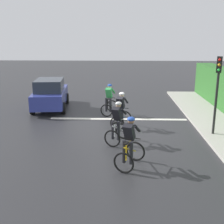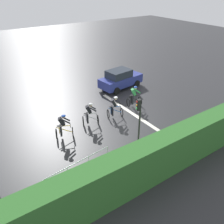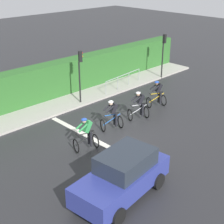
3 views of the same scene
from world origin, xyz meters
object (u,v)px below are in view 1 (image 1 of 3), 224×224
object	(u,v)px
cyclist_second	(117,124)
cyclist_fourth	(109,100)
traffic_light_near_crossing	(217,84)
car_navy	(50,94)
cyclist_mid	(121,111)
cyclist_lead	(130,144)

from	to	relation	value
cyclist_second	cyclist_fourth	size ratio (longest dim) A/B	1.00
cyclist_second	traffic_light_near_crossing	bearing A→B (deg)	-167.47
cyclist_fourth	car_navy	world-z (taller)	car_navy
cyclist_second	cyclist_mid	xyz separation A→B (m)	(-0.12, -1.97, 0.00)
cyclist_fourth	traffic_light_near_crossing	bearing A→B (deg)	143.11
cyclist_second	cyclist_mid	world-z (taller)	same
cyclist_lead	cyclist_mid	distance (m)	4.12
cyclist_fourth	car_navy	bearing A→B (deg)	-19.03
cyclist_fourth	cyclist_mid	bearing A→B (deg)	105.49
cyclist_lead	cyclist_second	xyz separation A→B (m)	(0.42, -2.14, 0.00)
cyclist_mid	cyclist_fourth	bearing A→B (deg)	-74.51
cyclist_second	cyclist_mid	distance (m)	1.97
cyclist_fourth	traffic_light_near_crossing	size ratio (longest dim) A/B	0.50
cyclist_second	car_navy	size ratio (longest dim) A/B	0.39
cyclist_mid	traffic_light_near_crossing	bearing A→B (deg)	164.49
cyclist_second	car_navy	distance (m)	6.82
cyclist_lead	traffic_light_near_crossing	size ratio (longest dim) A/B	0.50
cyclist_second	cyclist_mid	bearing A→B (deg)	-93.60
cyclist_lead	traffic_light_near_crossing	distance (m)	4.90
cyclist_mid	car_navy	bearing A→B (deg)	-40.39
car_navy	traffic_light_near_crossing	xyz separation A→B (m)	(-8.03, 4.61, 1.35)
traffic_light_near_crossing	cyclist_mid	bearing A→B (deg)	-15.51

